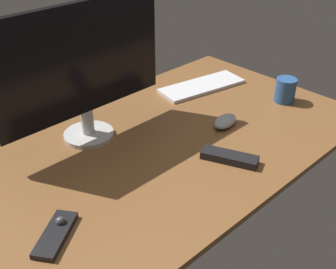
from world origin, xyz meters
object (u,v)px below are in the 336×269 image
object	(u,v)px
media_remote	(56,233)
monitor	(81,68)
keyboard	(202,86)
computer_mouse	(225,121)
coffee_mug	(285,90)
tv_remote	(229,157)

from	to	relation	value
media_remote	monitor	bearing A→B (deg)	9.76
keyboard	computer_mouse	world-z (taller)	computer_mouse
keyboard	computer_mouse	bearing A→B (deg)	-112.17
monitor	media_remote	xyz separation A→B (cm)	(-33.48, -33.61, -24.42)
keyboard	coffee_mug	xyz separation A→B (cm)	(14.05, -31.25, 4.13)
monitor	tv_remote	size ratio (longest dim) A/B	3.41
computer_mouse	tv_remote	distance (cm)	22.01
computer_mouse	tv_remote	size ratio (longest dim) A/B	0.63
monitor	tv_remote	xyz separation A→B (cm)	(23.41, -42.89, -24.06)
coffee_mug	monitor	bearing A→B (deg)	156.02
tv_remote	coffee_mug	bearing A→B (deg)	79.49
computer_mouse	media_remote	world-z (taller)	computer_mouse
keyboard	tv_remote	distance (cm)	54.30
media_remote	coffee_mug	world-z (taller)	coffee_mug
monitor	computer_mouse	xyz separation A→B (cm)	(39.48, -27.86, -23.54)
computer_mouse	coffee_mug	world-z (taller)	coffee_mug
tv_remote	keyboard	bearing A→B (deg)	117.74
keyboard	coffee_mug	bearing A→B (deg)	-54.79
monitor	keyboard	size ratio (longest dim) A/B	1.65
computer_mouse	tv_remote	bearing A→B (deg)	-146.03
monitor	tv_remote	distance (cm)	54.47
computer_mouse	media_remote	size ratio (longest dim) A/B	0.68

